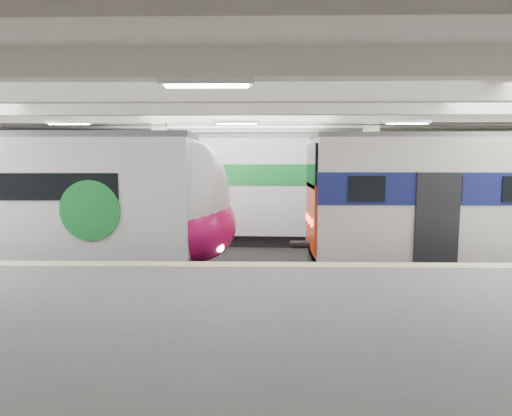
{
  "coord_description": "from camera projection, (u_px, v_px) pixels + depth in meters",
  "views": [
    {
      "loc": [
        0.97,
        -13.38,
        3.67
      ],
      "look_at": [
        0.7,
        1.0,
        2.0
      ],
      "focal_mm": 30.0,
      "sensor_mm": 36.0,
      "label": 1
    }
  ],
  "objects": [
    {
      "name": "modern_emu",
      "position": [
        37.0,
        205.0,
        13.59
      ],
      "size": [
        13.87,
        2.86,
        4.47
      ],
      "color": "silver",
      "rests_on": "ground"
    },
    {
      "name": "far_train",
      "position": [
        173.0,
        187.0,
        18.97
      ],
      "size": [
        14.85,
        3.56,
        4.68
      ],
      "rotation": [
        0.0,
        0.0,
        -0.04
      ],
      "color": "silver",
      "rests_on": "ground"
    },
    {
      "name": "station_hall",
      "position": [
        229.0,
        174.0,
        11.63
      ],
      "size": [
        36.0,
        24.0,
        5.75
      ],
      "color": "black",
      "rests_on": "ground"
    }
  ]
}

